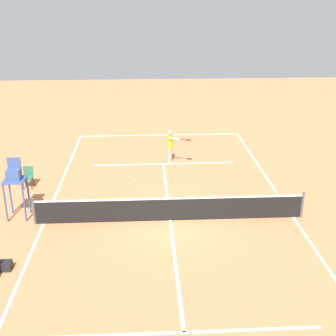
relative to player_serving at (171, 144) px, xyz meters
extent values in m
plane|color=#D37A4C|center=(0.40, 6.13, -1.07)|extent=(60.00, 60.00, 0.00)
cube|color=white|center=(0.40, -4.88, -1.07)|extent=(9.66, 0.10, 0.01)
cube|color=white|center=(-4.43, 6.13, -1.07)|extent=(0.10, 22.01, 0.01)
cube|color=white|center=(5.23, 6.13, -1.07)|extent=(0.10, 22.01, 0.01)
cube|color=white|center=(0.40, 0.07, -1.07)|extent=(7.25, 0.10, 0.01)
cube|color=white|center=(0.40, 12.18, -1.07)|extent=(7.25, 0.10, 0.01)
cube|color=white|center=(0.40, 6.13, -1.07)|extent=(0.10, 12.11, 0.01)
cylinder|color=#4C4C51|center=(-4.73, 6.13, -0.53)|extent=(0.10, 0.10, 1.07)
cylinder|color=#4C4C51|center=(5.53, 6.13, -0.53)|extent=(0.10, 0.10, 1.07)
cube|color=black|center=(0.40, 6.13, -0.61)|extent=(10.26, 0.03, 0.91)
cube|color=white|center=(0.40, 6.13, -0.14)|extent=(10.26, 0.04, 0.06)
cylinder|color=beige|center=(0.01, -0.12, -0.65)|extent=(0.12, 0.12, 0.83)
cylinder|color=beige|center=(0.08, 0.07, -0.65)|extent=(0.12, 0.12, 0.83)
cylinder|color=yellow|center=(0.05, -0.02, 0.09)|extent=(0.28, 0.28, 0.65)
sphere|color=beige|center=(0.05, -0.02, 0.60)|extent=(0.23, 0.23, 0.23)
cylinder|color=beige|center=(-0.02, -0.20, 0.12)|extent=(0.09, 0.09, 0.58)
cylinder|color=beige|center=(-0.16, 0.25, 0.34)|extent=(0.57, 0.28, 0.09)
cylinder|color=black|center=(-0.55, 0.39, 0.34)|extent=(0.26, 0.12, 0.04)
ellipsoid|color=red|center=(-0.83, 0.49, 0.34)|extent=(0.40, 0.37, 0.04)
sphere|color=#CCE033|center=(1.84, 2.23, -1.03)|extent=(0.07, 0.07, 0.07)
cylinder|color=#38518C|center=(5.92, 5.88, -0.29)|extent=(0.07, 0.07, 1.55)
cylinder|color=#38518C|center=(6.62, 5.88, -0.29)|extent=(0.07, 0.07, 1.55)
cylinder|color=#38518C|center=(5.92, 5.18, -0.29)|extent=(0.07, 0.07, 1.55)
cylinder|color=#38518C|center=(6.62, 5.18, -0.29)|extent=(0.07, 0.07, 1.55)
cube|color=#38518C|center=(6.27, 5.53, 0.51)|extent=(0.80, 0.80, 0.06)
cube|color=#38518C|center=(6.27, 5.53, 0.74)|extent=(0.50, 0.44, 0.40)
cube|color=#38518C|center=(6.27, 5.33, 1.09)|extent=(0.50, 0.06, 0.50)
cylinder|color=#262626|center=(6.41, 2.87, -0.84)|extent=(0.04, 0.04, 0.45)
cylinder|color=#262626|center=(6.76, 2.87, -0.84)|extent=(0.04, 0.04, 0.45)
cylinder|color=#262626|center=(6.41, 2.52, -0.84)|extent=(0.04, 0.04, 0.45)
cylinder|color=#262626|center=(6.76, 2.52, -0.84)|extent=(0.04, 0.04, 0.45)
cube|color=#2D6B4C|center=(6.58, 2.69, -0.59)|extent=(0.44, 0.44, 0.06)
cube|color=#2D6B4C|center=(6.58, 2.47, -0.34)|extent=(0.44, 0.04, 0.44)
camera|label=1|loc=(1.30, 21.16, 7.09)|focal=47.18mm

